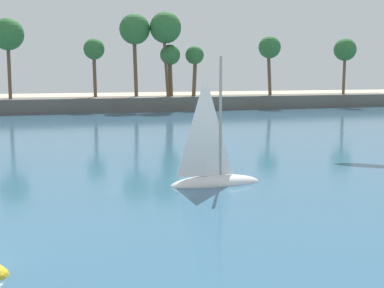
% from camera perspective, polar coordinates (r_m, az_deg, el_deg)
% --- Properties ---
extents(sea, '(220.00, 99.46, 0.06)m').
position_cam_1_polar(sea, '(56.46, -14.99, 2.59)').
color(sea, '#33607F').
rests_on(sea, ground).
extents(palm_headland, '(100.70, 6.15, 12.71)m').
position_cam_1_polar(palm_headland, '(66.06, -16.46, 6.20)').
color(palm_headland, '#605B54').
rests_on(palm_headland, ground).
extents(sailboat_toward_headland, '(4.06, 1.23, 5.88)m').
position_cam_1_polar(sailboat_toward_headland, '(22.64, 2.38, -3.07)').
color(sailboat_toward_headland, white).
rests_on(sailboat_toward_headland, sea).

